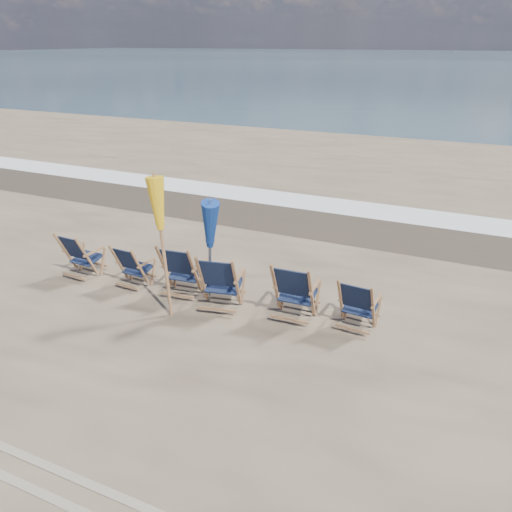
# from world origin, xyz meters

# --- Properties ---
(ocean) EXTENTS (400.00, 400.00, 0.00)m
(ocean) POSITION_xyz_m (0.00, 128.00, 0.00)
(ocean) COLOR #3B5461
(ocean) RESTS_ON ground
(surf_foam) EXTENTS (200.00, 1.40, 0.01)m
(surf_foam) POSITION_xyz_m (0.00, 8.30, 0.00)
(surf_foam) COLOR silver
(surf_foam) RESTS_ON ground
(wet_sand_strip) EXTENTS (200.00, 2.60, 0.00)m
(wet_sand_strip) POSITION_xyz_m (0.00, 6.80, 0.00)
(wet_sand_strip) COLOR #42362A
(wet_sand_strip) RESTS_ON ground
(beach_chair_0) EXTENTS (0.66, 0.74, 0.99)m
(beach_chair_0) POSITION_xyz_m (-3.30, 1.61, 0.49)
(beach_chair_0) COLOR #121B35
(beach_chair_0) RESTS_ON ground
(beach_chair_1) EXTENTS (0.61, 0.68, 0.90)m
(beach_chair_1) POSITION_xyz_m (-2.12, 1.69, 0.45)
(beach_chair_1) COLOR #121B35
(beach_chair_1) RESTS_ON ground
(beach_chair_2) EXTENTS (0.76, 0.84, 1.07)m
(beach_chair_2) POSITION_xyz_m (-1.02, 1.82, 0.53)
(beach_chair_2) COLOR #121B35
(beach_chair_2) RESTS_ON ground
(beach_chair_3) EXTENTS (0.85, 0.92, 1.10)m
(beach_chair_3) POSITION_xyz_m (-0.13, 1.68, 0.55)
(beach_chair_3) COLOR #121B35
(beach_chair_3) RESTS_ON ground
(beach_chair_4) EXTENTS (0.74, 0.82, 1.10)m
(beach_chair_4) POSITION_xyz_m (1.14, 1.84, 0.55)
(beach_chair_4) COLOR #121B35
(beach_chair_4) RESTS_ON ground
(beach_chair_5) EXTENTS (0.65, 0.72, 0.95)m
(beach_chair_5) POSITION_xyz_m (2.12, 1.94, 0.47)
(beach_chair_5) COLOR #121B35
(beach_chair_5) RESTS_ON ground
(umbrella_yellow) EXTENTS (0.30, 0.30, 2.36)m
(umbrella_yellow) POSITION_xyz_m (-1.21, 1.21, 1.83)
(umbrella_yellow) COLOR #8D623F
(umbrella_yellow) RESTS_ON ground
(umbrella_blue) EXTENTS (0.30, 0.30, 2.08)m
(umbrella_blue) POSITION_xyz_m (-0.63, 1.69, 1.56)
(umbrella_blue) COLOR #A5A5AD
(umbrella_blue) RESTS_ON ground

